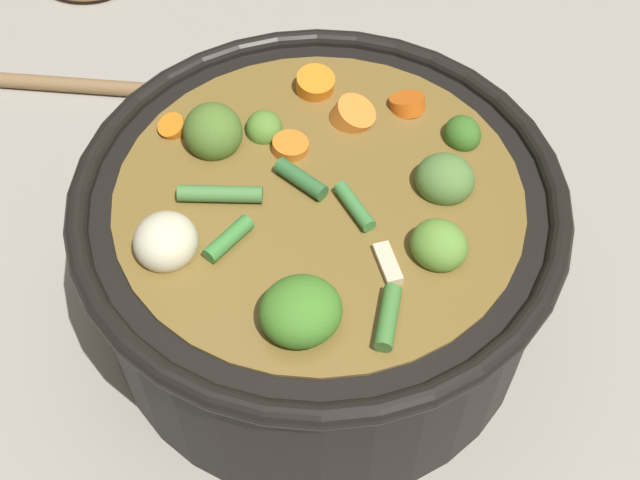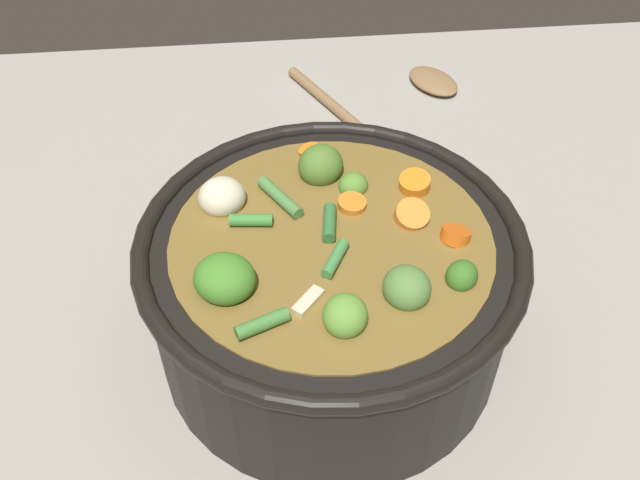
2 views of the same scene
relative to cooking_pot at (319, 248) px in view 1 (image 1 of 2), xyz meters
name	(u,v)px [view 1 (image 1 of 2)]	position (x,y,z in m)	size (l,w,h in m)	color
ground_plane	(319,304)	(0.00, 0.00, -0.07)	(1.10, 1.10, 0.00)	#9E998E
cooking_pot	(319,248)	(0.00, 0.00, 0.00)	(0.31, 0.31, 0.15)	black
wooden_spoon	(66,24)	(-0.38, 0.13, -0.06)	(0.23, 0.23, 0.01)	olive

